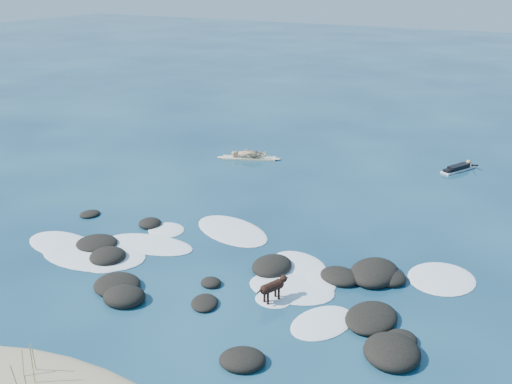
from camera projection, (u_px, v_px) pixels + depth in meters
The scene contains 6 objects.
ground at pixel (234, 264), 18.67m from camera, with size 160.00×160.00×0.00m, color #0A2642.
reef_rocks at pixel (258, 286), 17.15m from camera, with size 14.17×7.29×0.61m.
breaking_foam at pixel (206, 259), 18.97m from camera, with size 15.05×6.68×0.12m.
standing_surfer_rig at pixel (249, 145), 28.59m from camera, with size 3.10×1.58×1.85m.
paddling_surfer_rig at pixel (459, 168), 27.20m from camera, with size 1.51×2.16×0.39m.
dog at pixel (273, 286), 16.41m from camera, with size 0.60×1.12×0.75m.
Camera 1 is at (8.45, -14.18, 9.07)m, focal length 40.00 mm.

